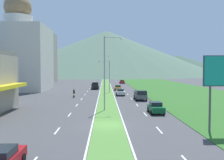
{
  "coord_description": "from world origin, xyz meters",
  "views": [
    {
      "loc": [
        -0.35,
        -27.32,
        6.16
      ],
      "look_at": [
        1.32,
        32.1,
        3.5
      ],
      "focal_mm": 40.53,
      "sensor_mm": 36.0,
      "label": 1
    }
  ],
  "objects": [
    {
      "name": "street_lamp_mid",
      "position": [
        0.39,
        36.55,
        4.83
      ],
      "size": [
        3.18,
        0.28,
        8.24
      ],
      "color": "#99999E",
      "rests_on": "ground_plane"
    },
    {
      "name": "pickup_truck_0",
      "position": [
        -3.31,
        49.25,
        0.98
      ],
      "size": [
        2.18,
        5.4,
        2.0
      ],
      "rotation": [
        0.0,
        0.0,
        1.57
      ],
      "color": "black",
      "rests_on": "ground_plane"
    },
    {
      "name": "street_lamp_far",
      "position": [
        -0.32,
        63.53,
        6.16
      ],
      "size": [
        2.89,
        0.45,
        10.88
      ],
      "color": "#99999E",
      "rests_on": "ground_plane"
    },
    {
      "name": "lane_dash_left_4",
      "position": [
        -5.1,
        15.26,
        0.01
      ],
      "size": [
        0.16,
        2.8,
        0.01
      ],
      "primitive_type": "cube",
      "color": "silver",
      "rests_on": "ground_plane"
    },
    {
      "name": "lane_dash_right_13",
      "position": [
        5.1,
        94.61,
        0.01
      ],
      "size": [
        0.16,
        2.8,
        0.01
      ],
      "primitive_type": "cube",
      "color": "silver",
      "rests_on": "ground_plane"
    },
    {
      "name": "lane_dash_right_2",
      "position": [
        5.1,
        -2.37,
        0.01
      ],
      "size": [
        0.16,
        2.8,
        0.01
      ],
      "primitive_type": "cube",
      "color": "silver",
      "rests_on": "ground_plane"
    },
    {
      "name": "car_4",
      "position": [
        6.77,
        77.22,
        0.75
      ],
      "size": [
        2.04,
        4.38,
        1.47
      ],
      "rotation": [
        0.0,
        0.0,
        -1.57
      ],
      "color": "maroon",
      "rests_on": "ground_plane"
    },
    {
      "name": "midrise_colored",
      "position": [
        -30.38,
        88.98,
        11.03
      ],
      "size": [
        13.99,
        13.99,
        22.07
      ],
      "primitive_type": "cube",
      "color": "#9E9384",
      "rests_on": "ground_plane"
    },
    {
      "name": "domed_building",
      "position": [
        -25.06,
        45.9,
        10.6
      ],
      "size": [
        16.58,
        16.58,
        27.34
      ],
      "color": "beige",
      "rests_on": "ground_plane"
    },
    {
      "name": "grass_verge_right",
      "position": [
        20.6,
        60.0,
        0.03
      ],
      "size": [
        24.0,
        240.0,
        0.06
      ],
      "primitive_type": "cube",
      "color": "#2D6023",
      "rests_on": "ground_plane"
    },
    {
      "name": "street_lamp_near",
      "position": [
        -0.15,
        9.62,
        6.16
      ],
      "size": [
        2.9,
        0.39,
        10.88
      ],
      "color": "#99999E",
      "rests_on": "ground_plane"
    },
    {
      "name": "edge_line_median_left",
      "position": [
        -1.75,
        60.0,
        0.01
      ],
      "size": [
        0.16,
        240.0,
        0.01
      ],
      "primitive_type": "cube",
      "color": "silver",
      "rests_on": "ground_plane"
    },
    {
      "name": "lane_dash_left_3",
      "position": [
        -5.1,
        6.45,
        0.01
      ],
      "size": [
        0.16,
        2.8,
        0.01
      ],
      "primitive_type": "cube",
      "color": "silver",
      "rests_on": "ground_plane"
    },
    {
      "name": "pickup_truck_1",
      "position": [
        6.64,
        21.97,
        0.98
      ],
      "size": [
        2.18,
        5.4,
        2.0
      ],
      "rotation": [
        0.0,
        0.0,
        -1.57
      ],
      "color": "#515459",
      "rests_on": "ground_plane"
    },
    {
      "name": "lane_dash_right_8",
      "position": [
        5.1,
        50.53,
        0.01
      ],
      "size": [
        0.16,
        2.8,
        0.01
      ],
      "primitive_type": "cube",
      "color": "silver",
      "rests_on": "ground_plane"
    },
    {
      "name": "motorcycle_rider",
      "position": [
        -6.97,
        26.74,
        0.75
      ],
      "size": [
        0.36,
        2.0,
        1.8
      ],
      "rotation": [
        0.0,
        0.0,
        1.57
      ],
      "color": "black",
      "rests_on": "ground_plane"
    },
    {
      "name": "lane_dash_left_11",
      "position": [
        -5.1,
        76.98,
        0.01
      ],
      "size": [
        0.16,
        2.8,
        0.01
      ],
      "primitive_type": "cube",
      "color": "silver",
      "rests_on": "ground_plane"
    },
    {
      "name": "lane_dash_left_2",
      "position": [
        -5.1,
        -2.37,
        0.01
      ],
      "size": [
        0.16,
        2.8,
        0.01
      ],
      "primitive_type": "cube",
      "color": "silver",
      "rests_on": "ground_plane"
    },
    {
      "name": "car_2",
      "position": [
        3.21,
        30.95,
        0.76
      ],
      "size": [
        1.93,
        4.75,
        1.47
      ],
      "rotation": [
        0.0,
        0.0,
        -1.57
      ],
      "color": "#B2B2B7",
      "rests_on": "ground_plane"
    },
    {
      "name": "lane_dash_right_11",
      "position": [
        5.1,
        76.98,
        0.01
      ],
      "size": [
        0.16,
        2.8,
        0.01
      ],
      "primitive_type": "cube",
      "color": "silver",
      "rests_on": "ground_plane"
    },
    {
      "name": "car_1",
      "position": [
        3.37,
        44.86,
        0.75
      ],
      "size": [
        1.95,
        4.14,
        1.46
      ],
      "rotation": [
        0.0,
        0.0,
        -1.57
      ],
      "color": "#C6842D",
      "rests_on": "ground_plane"
    },
    {
      "name": "car_0",
      "position": [
        -6.58,
        -12.33,
        0.76
      ],
      "size": [
        1.98,
        4.28,
        1.48
      ],
      "rotation": [
        0.0,
        0.0,
        1.57
      ],
      "color": "maroon",
      "rests_on": "ground_plane"
    },
    {
      "name": "lane_dash_right_3",
      "position": [
        5.1,
        6.45,
        0.01
      ],
      "size": [
        0.16,
        2.8,
        0.01
      ],
      "primitive_type": "cube",
      "color": "silver",
      "rests_on": "ground_plane"
    },
    {
      "name": "hill_far_left",
      "position": [
        -42.94,
        283.4,
        11.63
      ],
      "size": [
        181.83,
        181.83,
        23.26
      ],
      "primitive_type": "cone",
      "color": "#47664C",
      "rests_on": "ground_plane"
    },
    {
      "name": "lane_dash_right_6",
      "position": [
        5.1,
        32.9,
        0.01
      ],
      "size": [
        0.16,
        2.8,
        0.01
      ],
      "primitive_type": "cube",
      "color": "silver",
      "rests_on": "ground_plane"
    },
    {
      "name": "grass_median",
      "position": [
        0.0,
        60.0,
        0.03
      ],
      "size": [
        3.2,
        240.0,
        0.06
      ],
      "primitive_type": "cube",
      "color": "#518438",
      "rests_on": "ground_plane"
    },
    {
      "name": "lane_dash_right_5",
      "position": [
        5.1,
        24.08,
        0.01
      ],
      "size": [
        0.16,
        2.8,
        0.01
      ],
      "primitive_type": "cube",
      "color": "silver",
      "rests_on": "ground_plane"
    },
    {
      "name": "lane_dash_left_13",
      "position": [
        -5.1,
        94.61,
        0.01
      ],
      "size": [
        0.16,
        2.8,
        0.01
      ],
      "primitive_type": "cube",
      "color": "silver",
      "rests_on": "ground_plane"
    },
    {
      "name": "car_3",
      "position": [
        6.69,
        7.23,
        0.79
      ],
      "size": [
        1.91,
        4.06,
        1.57
      ],
      "rotation": [
        0.0,
        0.0,
        -1.57
      ],
      "color": "#0C5128",
      "rests_on": "ground_plane"
    },
    {
      "name": "lane_dash_right_7",
      "position": [
        5.1,
        41.71,
        0.01
      ],
      "size": [
        0.16,
        2.8,
        0.01
      ],
      "primitive_type": "cube",
      "color": "silver",
      "rests_on": "ground_plane"
    },
    {
      "name": "edge_line_median_right",
      "position": [
        1.75,
        60.0,
        0.01
      ],
      "size": [
        0.16,
        240.0,
        0.01
      ],
      "primitive_type": "cube",
      "color": "silver",
      "rests_on": "ground_plane"
    },
    {
      "name": "lane_dash_right_4",
      "position": [
        5.1,
        15.26,
        0.01
      ],
      "size": [
        0.16,
        2.8,
        0.01
      ],
      "primitive_type": "cube",
      "color": "silver",
      "rests_on": "ground_plane"
    },
    {
      "name": "lane_dash_left_8",
      "position": [
        -5.1,
        50.53,
        0.01
      ],
      "size": [
        0.16,
        2.8,
        0.01
      ],
      "primitive_type": "cube",
      "color": "silver",
      "rests_on": "ground_plane"
    },
    {
      "name": "lane_dash_left_6",
      "position": [
        -5.1,
        32.9,
        0.01
      ],
      "size": [
        0.16,
        2.8,
        0.01
      ],
      "primitive_type": "cube",
      "color": "silver",
      "rests_on": "ground_plane"
    },
    {
      "name": "lane_dash_left_10",
      "position": [
        -5.1,
        68.16,
        0.01
      ],
      "size": [
        0.16,
        2.8,
        0.01
      ],
      "primitive_type": "cube",
      "color": "silver",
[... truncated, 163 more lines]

